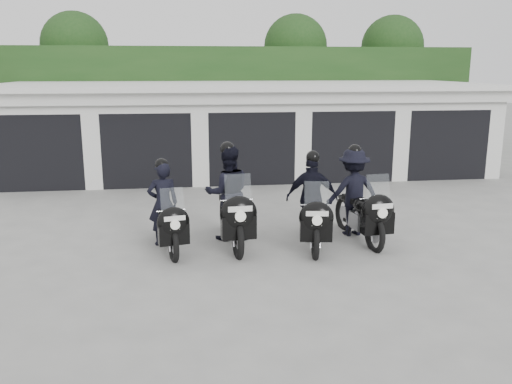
{
  "coord_description": "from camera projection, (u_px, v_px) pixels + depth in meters",
  "views": [
    {
      "loc": [
        -1.97,
        -10.48,
        3.51
      ],
      "look_at": [
        -0.6,
        0.02,
        1.05
      ],
      "focal_mm": 38.0,
      "sensor_mm": 36.0,
      "label": 1
    }
  ],
  "objects": [
    {
      "name": "police_bike_d",
      "position": [
        356.0,
        197.0,
        11.27
      ],
      "size": [
        1.27,
        2.3,
        2.0
      ],
      "rotation": [
        0.0,
        0.0,
        0.12
      ],
      "color": "black",
      "rests_on": "ground"
    },
    {
      "name": "police_bike_a",
      "position": [
        166.0,
        213.0,
        10.55
      ],
      "size": [
        0.89,
        2.06,
        1.82
      ],
      "rotation": [
        0.0,
        0.0,
        0.21
      ],
      "color": "black",
      "rests_on": "ground"
    },
    {
      "name": "ground",
      "position": [
        285.0,
        241.0,
        11.17
      ],
      "size": [
        80.0,
        80.0,
        0.0
      ],
      "primitive_type": "plane",
      "color": "#989793",
      "rests_on": "ground"
    },
    {
      "name": "police_bike_c",
      "position": [
        313.0,
        204.0,
        10.87
      ],
      "size": [
        1.13,
        2.21,
        1.93
      ],
      "rotation": [
        0.0,
        0.0,
        -0.16
      ],
      "color": "black",
      "rests_on": "ground"
    },
    {
      "name": "police_bike_b",
      "position": [
        230.0,
        200.0,
        10.94
      ],
      "size": [
        1.0,
        2.41,
        2.1
      ],
      "rotation": [
        0.0,
        0.0,
        0.08
      ],
      "color": "black",
      "rests_on": "ground"
    },
    {
      "name": "garage_block",
      "position": [
        243.0,
        129.0,
        18.63
      ],
      "size": [
        16.4,
        6.8,
        2.96
      ],
      "color": "silver",
      "rests_on": "ground"
    },
    {
      "name": "background_vegetation",
      "position": [
        239.0,
        84.0,
        23.07
      ],
      "size": [
        20.0,
        3.9,
        5.8
      ],
      "color": "#1B3C15",
      "rests_on": "ground"
    }
  ]
}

